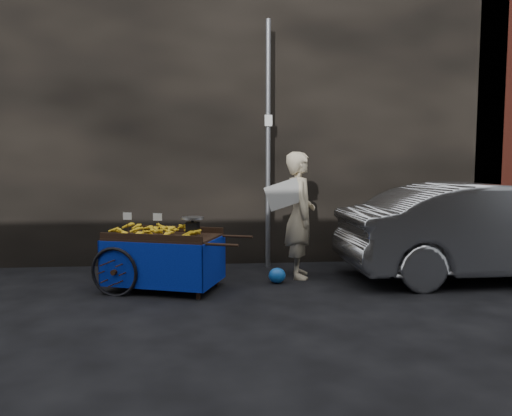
{
  "coord_description": "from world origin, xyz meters",
  "views": [
    {
      "loc": [
        -0.64,
        -6.81,
        1.75
      ],
      "look_at": [
        0.03,
        0.5,
        1.06
      ],
      "focal_mm": 35.0,
      "sensor_mm": 36.0,
      "label": 1
    }
  ],
  "objects": [
    {
      "name": "vendor",
      "position": [
        0.69,
        0.52,
        0.95
      ],
      "size": [
        0.83,
        0.73,
        1.89
      ],
      "rotation": [
        0.0,
        0.0,
        1.48
      ],
      "color": "tan",
      "rests_on": "ground"
    },
    {
      "name": "parked_car",
      "position": [
        3.45,
        0.17,
        0.71
      ],
      "size": [
        4.35,
        1.61,
        1.42
      ],
      "primitive_type": "imported",
      "rotation": [
        0.0,
        0.0,
        1.59
      ],
      "color": "#A6A8AD",
      "rests_on": "ground"
    },
    {
      "name": "street_pole",
      "position": [
        0.3,
        1.3,
        2.01
      ],
      "size": [
        0.12,
        0.1,
        4.0
      ],
      "color": "slate",
      "rests_on": "ground"
    },
    {
      "name": "plastic_bag",
      "position": [
        0.3,
        0.17,
        0.11
      ],
      "size": [
        0.25,
        0.2,
        0.22
      ],
      "primitive_type": "ellipsoid",
      "color": "blue",
      "rests_on": "ground"
    },
    {
      "name": "ground",
      "position": [
        0.0,
        0.0,
        0.0
      ],
      "size": [
        80.0,
        80.0,
        0.0
      ],
      "primitive_type": "plane",
      "color": "black",
      "rests_on": "ground"
    },
    {
      "name": "building_wall",
      "position": [
        0.39,
        2.6,
        2.5
      ],
      "size": [
        13.5,
        2.0,
        5.0
      ],
      "color": "black",
      "rests_on": "ground"
    },
    {
      "name": "banana_cart",
      "position": [
        -1.32,
        0.0,
        0.66
      ],
      "size": [
        2.16,
        1.48,
        1.08
      ],
      "rotation": [
        0.0,
        0.0,
        -0.34
      ],
      "color": "black",
      "rests_on": "ground"
    }
  ]
}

